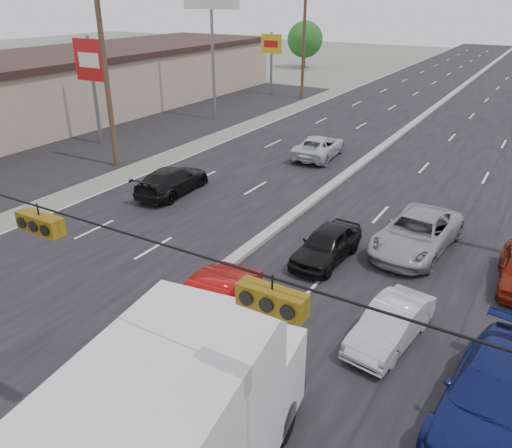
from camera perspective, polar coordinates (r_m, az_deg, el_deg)
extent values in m
plane|color=#606356|center=(14.24, -23.38, -18.88)|extent=(200.00, 200.00, 0.00)
cube|color=black|center=(37.62, 15.79, 9.49)|extent=(20.00, 160.00, 0.02)
cube|color=gray|center=(37.60, 15.81, 9.63)|extent=(0.50, 160.00, 0.20)
cube|color=tan|center=(47.05, -18.96, 14.92)|extent=(12.00, 42.00, 4.60)
cube|color=black|center=(41.18, -10.06, 11.31)|extent=(10.00, 42.00, 0.02)
cylinder|color=#422D1E|center=(30.09, -16.72, 15.49)|extent=(0.30, 0.30, 10.00)
cylinder|color=#422D1E|center=(50.41, 5.48, 19.76)|extent=(0.30, 0.30, 10.00)
cube|color=#72590C|center=(10.22, -23.41, 0.08)|extent=(1.05, 0.30, 0.35)
cube|color=#72590C|center=(7.12, 1.85, -8.61)|extent=(1.05, 0.30, 0.35)
cylinder|color=slate|center=(35.61, -17.98, 14.19)|extent=(0.24, 0.24, 7.00)
cube|color=#B21414|center=(35.34, -18.42, 17.36)|extent=(2.60, 0.25, 2.60)
cylinder|color=slate|center=(41.08, -4.98, 19.35)|extent=(0.24, 0.24, 11.00)
cylinder|color=slate|center=(52.23, 1.76, 17.82)|extent=(0.24, 0.24, 6.00)
cube|color=gold|center=(52.03, 1.79, 19.90)|extent=(2.20, 0.25, 1.80)
cylinder|color=#382619|center=(72.83, 5.54, 18.20)|extent=(0.28, 0.28, 2.16)
sphere|color=#1E4612|center=(72.58, 5.63, 20.27)|extent=(4.80, 4.80, 4.80)
cube|color=silver|center=(12.16, -1.74, -16.19)|extent=(2.95, 2.47, 2.01)
cylinder|color=black|center=(12.99, -7.19, -18.47)|extent=(0.47, 1.04, 1.01)
cylinder|color=black|center=(12.27, 3.09, -21.53)|extent=(0.47, 1.04, 1.01)
imported|color=#960A09|center=(15.41, -5.45, -9.41)|extent=(1.84, 4.53, 1.46)
imported|color=black|center=(19.23, 8.07, -2.36)|extent=(1.75, 3.96, 1.32)
imported|color=#BABABC|center=(15.33, 15.13, -11.04)|extent=(1.78, 3.83, 1.22)
imported|color=#929498|center=(20.75, 17.86, -1.04)|extent=(2.92, 5.50, 1.47)
imported|color=#101954|center=(13.62, 25.69, -17.31)|extent=(2.73, 5.54, 1.55)
imported|color=black|center=(25.94, -9.55, 4.92)|extent=(2.25, 4.84, 1.37)
imported|color=#BABEC3|center=(31.74, 7.20, 8.74)|extent=(2.62, 5.01, 1.35)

